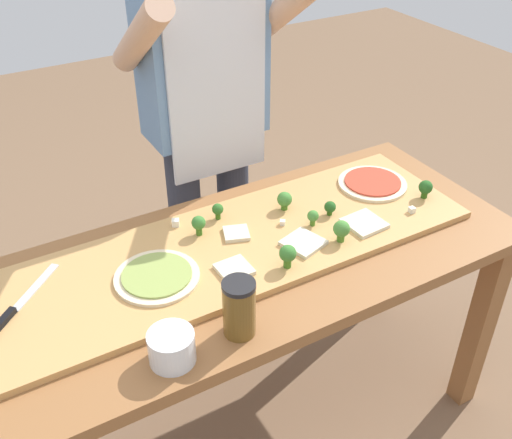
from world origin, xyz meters
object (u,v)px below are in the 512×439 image
(broccoli_floret_back_mid, at_px, (285,200))
(broccoli_floret_back_left, at_px, (288,254))
(chefs_knife, at_px, (13,311))
(pizza_whole_pesto_green, at_px, (157,276))
(cook_center, at_px, (206,106))
(broccoli_floret_back_right, at_px, (199,224))
(cheese_crumble_c, at_px, (283,223))
(pizza_slice_far_right, at_px, (364,223))
(broccoli_floret_center_right, at_px, (426,188))
(broccoli_floret_front_right, at_px, (341,229))
(pizza_slice_near_left, at_px, (234,269))
(broccoli_floret_center_left, at_px, (218,210))
(prep_table, at_px, (247,286))
(cheese_crumble_a, at_px, (176,223))
(cheese_crumble_b, at_px, (412,210))
(pizza_whole_tomato_red, at_px, (372,183))
(sauce_jar, at_px, (239,308))
(flour_cup, at_px, (172,349))
(broccoli_floret_front_mid, at_px, (330,207))
(broccoli_floret_front_left, at_px, (313,217))
(pizza_slice_near_right, at_px, (236,233))

(broccoli_floret_back_mid, bearing_deg, broccoli_floret_back_left, -120.43)
(chefs_knife, xyz_separation_m, pizza_whole_pesto_green, (0.36, -0.06, 0.00))
(cook_center, bearing_deg, pizza_whole_pesto_green, -127.99)
(broccoli_floret_back_left, xyz_separation_m, broccoli_floret_back_right, (-0.14, 0.26, -0.00))
(cheese_crumble_c, height_order, cook_center, cook_center)
(broccoli_floret_back_left, bearing_deg, pizza_whole_pesto_green, 158.24)
(pizza_slice_far_right, xyz_separation_m, broccoli_floret_center_right, (0.26, 0.03, 0.03))
(cook_center, bearing_deg, broccoli_floret_front_right, -79.23)
(pizza_slice_near_left, distance_m, broccoli_floret_center_left, 0.26)
(prep_table, height_order, cheese_crumble_a, cheese_crumble_a)
(cheese_crumble_c, bearing_deg, cheese_crumble_b, -20.48)
(chefs_knife, relative_size, pizza_whole_tomato_red, 1.01)
(pizza_whole_pesto_green, xyz_separation_m, sauce_jar, (0.11, -0.26, 0.05))
(broccoli_floret_center_left, distance_m, broccoli_floret_front_right, 0.38)
(broccoli_floret_back_mid, relative_size, broccoli_floret_center_left, 1.15)
(chefs_knife, relative_size, broccoli_floret_back_mid, 3.81)
(prep_table, relative_size, pizza_slice_near_left, 18.51)
(cheese_crumble_c, bearing_deg, chefs_knife, 179.16)
(broccoli_floret_back_mid, height_order, cheese_crumble_b, broccoli_floret_back_mid)
(pizza_slice_far_right, distance_m, broccoli_floret_back_right, 0.50)
(cheese_crumble_b, distance_m, cook_center, 0.76)
(cheese_crumble_c, distance_m, flour_cup, 0.58)
(broccoli_floret_center_right, xyz_separation_m, sauce_jar, (-0.79, -0.21, 0.02))
(pizza_whole_pesto_green, relative_size, broccoli_floret_back_left, 3.27)
(chefs_knife, bearing_deg, broccoli_floret_front_mid, -2.30)
(cheese_crumble_b, bearing_deg, broccoli_floret_back_right, 160.25)
(pizza_slice_near_left, xyz_separation_m, broccoli_floret_front_left, (0.31, 0.07, 0.03))
(pizza_whole_tomato_red, relative_size, broccoli_floret_front_mid, 4.87)
(prep_table, xyz_separation_m, cheese_crumble_b, (0.54, -0.09, 0.14))
(pizza_slice_near_right, xyz_separation_m, pizza_slice_far_right, (0.36, -0.15, 0.00))
(broccoli_floret_back_mid, xyz_separation_m, cheese_crumble_c, (-0.05, -0.07, -0.03))
(pizza_slice_far_right, distance_m, broccoli_floret_back_left, 0.31)
(pizza_whole_pesto_green, distance_m, cheese_crumble_a, 0.25)
(flour_cup, bearing_deg, pizza_whole_pesto_green, 75.16)
(prep_table, bearing_deg, broccoli_floret_front_mid, 5.26)
(pizza_whole_tomato_red, xyz_separation_m, broccoli_floret_back_right, (-0.62, 0.03, 0.03))
(broccoli_floret_center_right, xyz_separation_m, cheese_crumble_a, (-0.76, 0.25, -0.03))
(pizza_whole_tomato_red, distance_m, broccoli_floret_back_right, 0.62)
(broccoli_floret_front_mid, distance_m, cook_center, 0.56)
(pizza_whole_pesto_green, height_order, broccoli_floret_back_mid, broccoli_floret_back_mid)
(broccoli_floret_back_right, bearing_deg, pizza_whole_pesto_green, -145.66)
(broccoli_floret_back_mid, xyz_separation_m, broccoli_floret_back_right, (-0.29, 0.01, 0.00))
(broccoli_floret_back_right, bearing_deg, pizza_slice_near_left, -87.18)
(pizza_slice_far_right, relative_size, broccoli_floret_back_right, 1.75)
(broccoli_floret_back_left, distance_m, broccoli_floret_center_right, 0.58)
(broccoli_floret_front_left, bearing_deg, cheese_crumble_b, -17.52)
(pizza_slice_near_right, bearing_deg, broccoli_floret_back_mid, 13.60)
(pizza_whole_tomato_red, bearing_deg, cook_center, 132.92)
(cheese_crumble_b, height_order, cheese_crumble_c, cheese_crumble_b)
(broccoli_floret_front_right, distance_m, cheese_crumble_b, 0.28)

